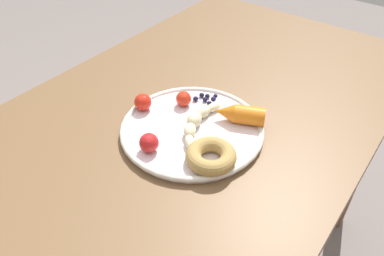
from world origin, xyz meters
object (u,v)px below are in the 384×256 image
at_px(plate, 192,129).
at_px(donut, 211,156).
at_px(banana, 197,122).
at_px(tomato_far, 143,102).
at_px(carrot_orange, 240,114).
at_px(tomato_mid, 149,143).
at_px(blueberry_pile, 206,98).
at_px(dining_table, 189,146).
at_px(tomato_near, 184,99).

distance_m(plate, donut, 0.11).
height_order(banana, tomato_far, tomato_far).
bearing_deg(carrot_orange, tomato_mid, -26.85).
xyz_separation_m(plate, banana, (-0.01, 0.00, 0.02)).
bearing_deg(banana, blueberry_pile, -156.38).
bearing_deg(carrot_orange, plate, -40.65).
relative_size(dining_table, tomato_far, 33.63).
bearing_deg(tomato_far, donut, 77.98).
bearing_deg(carrot_orange, banana, -42.90).
height_order(blueberry_pile, tomato_far, tomato_far).
relative_size(banana, tomato_near, 4.73).
xyz_separation_m(dining_table, tomato_far, (0.06, -0.08, 0.13)).
distance_m(donut, tomato_far, 0.22).
bearing_deg(blueberry_pile, plate, 18.59).
xyz_separation_m(blueberry_pile, tomato_mid, (0.20, 0.01, 0.01)).
distance_m(blueberry_pile, tomato_far, 0.14).
bearing_deg(blueberry_pile, donut, 38.03).
relative_size(dining_table, tomato_near, 37.21).
xyz_separation_m(dining_table, plate, (0.05, 0.04, 0.10)).
relative_size(carrot_orange, donut, 1.17).
height_order(carrot_orange, tomato_far, carrot_orange).
height_order(tomato_near, tomato_mid, tomato_mid).
distance_m(blueberry_pile, tomato_near, 0.05).
height_order(carrot_orange, blueberry_pile, carrot_orange).
bearing_deg(blueberry_pile, dining_table, -12.16).
xyz_separation_m(carrot_orange, tomato_far, (0.09, -0.19, -0.00)).
bearing_deg(dining_table, donut, 51.45).
bearing_deg(tomato_near, plate, 50.17).
relative_size(donut, tomato_near, 2.78).
bearing_deg(plate, tomato_mid, -13.63).
height_order(plate, donut, donut).
relative_size(banana, blueberry_pile, 3.16).
distance_m(carrot_orange, blueberry_pile, 0.10).
xyz_separation_m(dining_table, banana, (0.04, 0.05, 0.12)).
bearing_deg(dining_table, tomato_far, -54.58).
xyz_separation_m(banana, donut, (0.07, 0.08, 0.00)).
relative_size(plate, tomato_near, 8.69).
distance_m(carrot_orange, tomato_far, 0.21).
bearing_deg(banana, tomato_mid, -14.63).
bearing_deg(dining_table, tomato_mid, 6.75).
relative_size(dining_table, carrot_orange, 11.40).
height_order(dining_table, banana, banana).
bearing_deg(blueberry_pile, carrot_orange, 79.52).
bearing_deg(tomato_mid, carrot_orange, 153.15).
relative_size(banana, tomato_far, 4.28).
bearing_deg(tomato_far, banana, 100.17).
height_order(donut, tomato_near, tomato_near).
xyz_separation_m(tomato_mid, tomato_far, (-0.09, -0.10, -0.00)).
xyz_separation_m(dining_table, carrot_orange, (-0.03, 0.11, 0.13)).
bearing_deg(tomato_far, blueberry_pile, 139.22).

